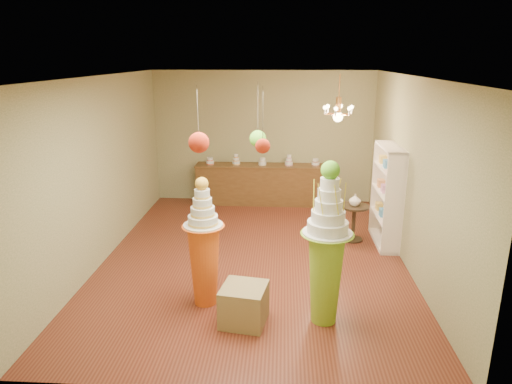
# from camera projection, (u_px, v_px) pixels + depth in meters

# --- Properties ---
(floor) EXTENTS (6.50, 6.50, 0.00)m
(floor) POSITION_uv_depth(u_px,v_px,m) (254.00, 257.00, 7.79)
(floor) COLOR #5B2618
(floor) RESTS_ON ground
(ceiling) EXTENTS (6.50, 6.50, 0.00)m
(ceiling) POSITION_uv_depth(u_px,v_px,m) (254.00, 76.00, 6.93)
(ceiling) COLOR silver
(ceiling) RESTS_ON ground
(wall_back) EXTENTS (5.00, 0.04, 3.00)m
(wall_back) POSITION_uv_depth(u_px,v_px,m) (263.00, 138.00, 10.46)
(wall_back) COLOR gray
(wall_back) RESTS_ON ground
(wall_front) EXTENTS (5.00, 0.04, 3.00)m
(wall_front) POSITION_uv_depth(u_px,v_px,m) (231.00, 257.00, 4.25)
(wall_front) COLOR gray
(wall_front) RESTS_ON ground
(wall_left) EXTENTS (0.04, 6.50, 3.00)m
(wall_left) POSITION_uv_depth(u_px,v_px,m) (102.00, 170.00, 7.50)
(wall_left) COLOR gray
(wall_left) RESTS_ON ground
(wall_right) EXTENTS (0.04, 6.50, 3.00)m
(wall_right) POSITION_uv_depth(u_px,v_px,m) (411.00, 174.00, 7.21)
(wall_right) COLOR gray
(wall_right) RESTS_ON ground
(pedestal_green) EXTENTS (0.69, 0.69, 2.12)m
(pedestal_green) POSITION_uv_depth(u_px,v_px,m) (326.00, 258.00, 5.68)
(pedestal_green) COLOR #7EAD26
(pedestal_green) RESTS_ON floor
(pedestal_orange) EXTENTS (0.65, 0.65, 1.80)m
(pedestal_orange) POSITION_uv_depth(u_px,v_px,m) (204.00, 254.00, 6.15)
(pedestal_orange) COLOR #D95619
(pedestal_orange) RESTS_ON floor
(burlap_riser) EXTENTS (0.64, 0.64, 0.50)m
(burlap_riser) POSITION_uv_depth(u_px,v_px,m) (244.00, 304.00, 5.82)
(burlap_riser) COLOR olive
(burlap_riser) RESTS_ON floor
(sideboard) EXTENTS (3.04, 0.54, 1.16)m
(sideboard) POSITION_uv_depth(u_px,v_px,m) (262.00, 184.00, 10.49)
(sideboard) COLOR brown
(sideboard) RESTS_ON floor
(shelving_unit) EXTENTS (0.33, 1.20, 1.80)m
(shelving_unit) POSITION_uv_depth(u_px,v_px,m) (387.00, 195.00, 8.16)
(shelving_unit) COLOR white
(shelving_unit) RESTS_ON floor
(round_table) EXTENTS (0.58, 0.58, 0.68)m
(round_table) POSITION_uv_depth(u_px,v_px,m) (354.00, 218.00, 8.38)
(round_table) COLOR black
(round_table) RESTS_ON floor
(vase) EXTENTS (0.28, 0.28, 0.22)m
(vase) POSITION_uv_depth(u_px,v_px,m) (355.00, 200.00, 8.28)
(vase) COLOR white
(vase) RESTS_ON round_table
(pom_red_left) EXTENTS (0.23, 0.23, 0.74)m
(pom_red_left) POSITION_uv_depth(u_px,v_px,m) (199.00, 143.00, 5.07)
(pom_red_left) COLOR #464032
(pom_red_left) RESTS_ON ceiling
(pom_green_mid) EXTENTS (0.22, 0.22, 0.83)m
(pom_green_mid) POSITION_uv_depth(u_px,v_px,m) (258.00, 138.00, 5.85)
(pom_green_mid) COLOR #464032
(pom_green_mid) RESTS_ON ceiling
(pom_red_right) EXTENTS (0.16, 0.16, 0.70)m
(pom_red_right) POSITION_uv_depth(u_px,v_px,m) (263.00, 146.00, 4.85)
(pom_red_right) COLOR #464032
(pom_red_right) RESTS_ON ceiling
(chandelier) EXTENTS (0.70, 0.70, 0.85)m
(chandelier) POSITION_uv_depth(u_px,v_px,m) (338.00, 114.00, 8.15)
(chandelier) COLOR #D48C4B
(chandelier) RESTS_ON ceiling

